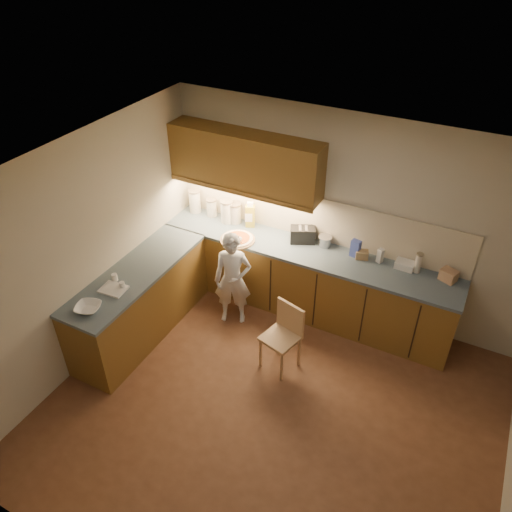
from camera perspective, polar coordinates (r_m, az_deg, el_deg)
name	(u,v)px	position (r m, az deg, el deg)	size (l,w,h in m)	color
room	(275,289)	(4.28, 2.15, -3.74)	(4.54, 4.50, 2.62)	brown
l_counter	(249,287)	(6.23, -0.80, -3.52)	(3.77, 2.62, 0.92)	brown
backsplash	(316,218)	(6.18, 6.88, 4.29)	(3.75, 0.02, 0.58)	beige
upper_cabinets	(245,161)	(6.08, -1.30, 10.80)	(1.95, 0.36, 0.73)	brown
pizza_on_board	(238,239)	(6.24, -2.12, 1.95)	(0.44, 0.44, 0.18)	#A88454
child	(233,279)	(6.08, -2.67, -2.68)	(0.46, 0.30, 1.26)	silver
wooden_chair	(284,332)	(5.62, 3.24, -8.69)	(0.45, 0.45, 0.82)	tan
mixing_bowl	(88,308)	(5.47, -18.64, -5.65)	(0.26, 0.26, 0.06)	white
canister_a	(195,201)	(6.82, -7.01, 6.26)	(0.16, 0.16, 0.32)	white
canister_b	(212,207)	(6.72, -5.09, 5.56)	(0.14, 0.14, 0.25)	white
canister_c	(227,211)	(6.55, -3.36, 5.12)	(0.17, 0.17, 0.32)	white
canister_d	(235,213)	(6.55, -2.42, 4.97)	(0.17, 0.17, 0.28)	silver
oil_jug	(250,215)	(6.45, -0.66, 4.67)	(0.14, 0.12, 0.35)	gold
toaster	(303,235)	(6.20, 5.36, 2.44)	(0.35, 0.29, 0.20)	black
steel_pot	(325,241)	(6.17, 7.89, 1.71)	(0.17, 0.17, 0.13)	#ACACB1
blue_box	(355,248)	(6.02, 11.30, 0.85)	(0.11, 0.08, 0.22)	#3648A4
card_box_a	(362,255)	(6.03, 12.01, 0.17)	(0.15, 0.10, 0.10)	#A58658
white_bottle	(380,256)	(6.00, 14.01, 0.04)	(0.06, 0.06, 0.18)	silver
flat_pack	(405,265)	(6.00, 16.65, -0.97)	(0.21, 0.15, 0.09)	silver
tall_jar	(418,263)	(5.93, 18.05, -0.73)	(0.08, 0.08, 0.25)	silver
card_box_b	(449,275)	(5.95, 21.15, -2.08)	(0.17, 0.13, 0.13)	tan
dough_cloth	(113,289)	(5.67, -15.99, -3.67)	(0.28, 0.22, 0.02)	silver
spice_jar_a	(115,277)	(5.78, -15.86, -2.36)	(0.06, 0.06, 0.09)	white
spice_jar_b	(122,285)	(5.65, -15.05, -3.23)	(0.06, 0.06, 0.08)	silver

